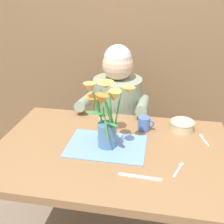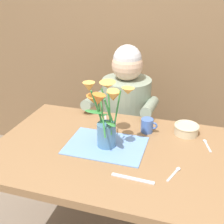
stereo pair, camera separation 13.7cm
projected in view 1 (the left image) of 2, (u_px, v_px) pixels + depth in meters
name	position (u px, v px, depth m)	size (l,w,h in m)	color
wood_panel_backdrop	(137.00, 18.00, 2.12)	(4.00, 0.10, 2.50)	brown
dining_table	(112.00, 164.00, 1.45)	(1.20, 0.80, 0.74)	olive
seated_person	(117.00, 123.00, 2.04)	(0.45, 0.47, 1.14)	#4C4C56
striped_placemat	(107.00, 146.00, 1.42)	(0.40, 0.28, 0.01)	#6B93D1
flower_vase	(106.00, 114.00, 1.35)	(0.26, 0.28, 0.35)	teal
ceramic_bowl	(182.00, 125.00, 1.57)	(0.14, 0.14, 0.06)	beige
dinner_knife	(140.00, 177.00, 1.20)	(0.19, 0.02, 0.01)	silver
tea_cup	(144.00, 124.00, 1.56)	(0.09, 0.07, 0.08)	#476BB7
spoon_0	(203.00, 138.00, 1.49)	(0.05, 0.12, 0.01)	silver
spoon_1	(101.00, 121.00, 1.68)	(0.06, 0.12, 0.01)	silver
spoon_2	(180.00, 167.00, 1.26)	(0.06, 0.12, 0.01)	silver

